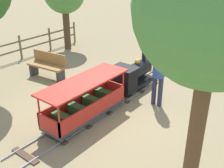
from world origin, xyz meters
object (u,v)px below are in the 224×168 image
oak_tree_far (215,10)px  passenger_car (85,103)px  locomotive (132,75)px  park_bench (47,66)px  conductor_person (159,71)px

oak_tree_far → passenger_car: bearing=164.6°
locomotive → park_bench: locomotive is taller
locomotive → conductor_person: conductor_person is taller
conductor_person → park_bench: (-3.61, -0.60, -0.54)m
locomotive → conductor_person: bearing=-16.2°
passenger_car → conductor_person: size_ratio=1.45×
locomotive → park_bench: bearing=-161.3°
passenger_car → park_bench: size_ratio=1.75×
passenger_car → park_bench: (-2.62, 1.05, -0.01)m
conductor_person → oak_tree_far: size_ratio=0.40×
passenger_car → oak_tree_far: bearing=-15.4°
passenger_car → oak_tree_far: size_ratio=0.58×
park_bench → oak_tree_far: bearing=-18.4°
oak_tree_far → conductor_person: bearing=128.5°
conductor_person → park_bench: 3.70m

